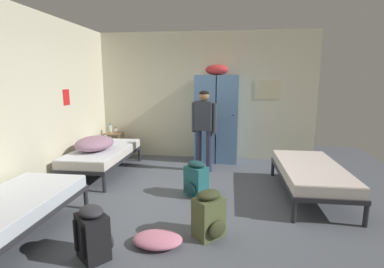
{
  "coord_description": "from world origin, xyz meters",
  "views": [
    {
      "loc": [
        0.55,
        -4.05,
        1.76
      ],
      "look_at": [
        0.0,
        0.24,
        0.95
      ],
      "focal_mm": 27.22,
      "sensor_mm": 36.0,
      "label": 1
    }
  ],
  "objects_px": {
    "bedding_heap": "(95,143)",
    "clothes_pile_pink": "(158,240)",
    "bed_right": "(311,172)",
    "person_traveler": "(204,123)",
    "water_bottle": "(110,129)",
    "locker_bank": "(216,117)",
    "bed_left_rear": "(103,154)",
    "lotion_bottle": "(116,130)",
    "shelf_unit": "(114,142)",
    "backpack_black": "(94,233)",
    "bed_left_front": "(6,210)",
    "backpack_teal": "(196,179)",
    "backpack_olive": "(209,215)"
  },
  "relations": [
    {
      "from": "backpack_olive",
      "to": "water_bottle",
      "type": "bearing_deg",
      "value": 127.89
    },
    {
      "from": "bed_left_front",
      "to": "backpack_black",
      "type": "height_order",
      "value": "backpack_black"
    },
    {
      "from": "shelf_unit",
      "to": "bed_right",
      "type": "relative_size",
      "value": 0.3
    },
    {
      "from": "bedding_heap",
      "to": "clothes_pile_pink",
      "type": "xyz_separation_m",
      "value": [
        1.7,
        -2.13,
        -0.55
      ]
    },
    {
      "from": "clothes_pile_pink",
      "to": "backpack_black",
      "type": "bearing_deg",
      "value": -152.75
    },
    {
      "from": "person_traveler",
      "to": "clothes_pile_pink",
      "type": "bearing_deg",
      "value": -95.59
    },
    {
      "from": "shelf_unit",
      "to": "bed_left_front",
      "type": "relative_size",
      "value": 0.3
    },
    {
      "from": "shelf_unit",
      "to": "backpack_black",
      "type": "bearing_deg",
      "value": -70.79
    },
    {
      "from": "bedding_heap",
      "to": "bed_right",
      "type": "bearing_deg",
      "value": -7.7
    },
    {
      "from": "locker_bank",
      "to": "lotion_bottle",
      "type": "height_order",
      "value": "locker_bank"
    },
    {
      "from": "locker_bank",
      "to": "water_bottle",
      "type": "bearing_deg",
      "value": 179.1
    },
    {
      "from": "shelf_unit",
      "to": "clothes_pile_pink",
      "type": "distance_m",
      "value": 3.91
    },
    {
      "from": "person_traveler",
      "to": "backpack_black",
      "type": "height_order",
      "value": "person_traveler"
    },
    {
      "from": "lotion_bottle",
      "to": "backpack_teal",
      "type": "xyz_separation_m",
      "value": [
        2.05,
        -1.97,
        -0.37
      ]
    },
    {
      "from": "bedding_heap",
      "to": "clothes_pile_pink",
      "type": "bearing_deg",
      "value": -51.44
    },
    {
      "from": "water_bottle",
      "to": "bed_left_front",
      "type": "bearing_deg",
      "value": -84.77
    },
    {
      "from": "shelf_unit",
      "to": "water_bottle",
      "type": "bearing_deg",
      "value": 165.96
    },
    {
      "from": "locker_bank",
      "to": "bedding_heap",
      "type": "relative_size",
      "value": 2.41
    },
    {
      "from": "bed_left_rear",
      "to": "bed_left_front",
      "type": "bearing_deg",
      "value": -90.0
    },
    {
      "from": "bed_left_front",
      "to": "person_traveler",
      "type": "bearing_deg",
      "value": 56.4
    },
    {
      "from": "person_traveler",
      "to": "water_bottle",
      "type": "height_order",
      "value": "person_traveler"
    },
    {
      "from": "bed_right",
      "to": "bed_left_rear",
      "type": "distance_m",
      "value": 3.66
    },
    {
      "from": "shelf_unit",
      "to": "locker_bank",
      "type": "bearing_deg",
      "value": -0.44
    },
    {
      "from": "shelf_unit",
      "to": "lotion_bottle",
      "type": "distance_m",
      "value": 0.3
    },
    {
      "from": "backpack_olive",
      "to": "backpack_black",
      "type": "bearing_deg",
      "value": -154.0
    },
    {
      "from": "locker_bank",
      "to": "bed_left_rear",
      "type": "height_order",
      "value": "locker_bank"
    },
    {
      "from": "bedding_heap",
      "to": "backpack_black",
      "type": "distance_m",
      "value": 2.69
    },
    {
      "from": "bed_right",
      "to": "backpack_olive",
      "type": "distance_m",
      "value": 2.0
    },
    {
      "from": "bedding_heap",
      "to": "lotion_bottle",
      "type": "bearing_deg",
      "value": 94.72
    },
    {
      "from": "water_bottle",
      "to": "shelf_unit",
      "type": "bearing_deg",
      "value": -14.04
    },
    {
      "from": "person_traveler",
      "to": "water_bottle",
      "type": "relative_size",
      "value": 7.6
    },
    {
      "from": "bed_right",
      "to": "backpack_black",
      "type": "relative_size",
      "value": 3.45
    },
    {
      "from": "bedding_heap",
      "to": "lotion_bottle",
      "type": "distance_m",
      "value": 1.26
    },
    {
      "from": "shelf_unit",
      "to": "backpack_teal",
      "type": "relative_size",
      "value": 1.04
    },
    {
      "from": "locker_bank",
      "to": "water_bottle",
      "type": "height_order",
      "value": "locker_bank"
    },
    {
      "from": "lotion_bottle",
      "to": "backpack_teal",
      "type": "height_order",
      "value": "lotion_bottle"
    },
    {
      "from": "water_bottle",
      "to": "backpack_olive",
      "type": "height_order",
      "value": "water_bottle"
    },
    {
      "from": "backpack_black",
      "to": "backpack_olive",
      "type": "distance_m",
      "value": 1.24
    },
    {
      "from": "bed_left_rear",
      "to": "backpack_teal",
      "type": "bearing_deg",
      "value": -24.73
    },
    {
      "from": "bed_right",
      "to": "backpack_olive",
      "type": "relative_size",
      "value": 3.45
    },
    {
      "from": "person_traveler",
      "to": "clothes_pile_pink",
      "type": "distance_m",
      "value": 2.82
    },
    {
      "from": "bedding_heap",
      "to": "clothes_pile_pink",
      "type": "relative_size",
      "value": 1.58
    },
    {
      "from": "locker_bank",
      "to": "bed_left_rear",
      "type": "xyz_separation_m",
      "value": [
        -2.08,
        -1.13,
        -0.59
      ]
    },
    {
      "from": "bed_right",
      "to": "backpack_olive",
      "type": "height_order",
      "value": "backpack_olive"
    },
    {
      "from": "locker_bank",
      "to": "bedding_heap",
      "type": "height_order",
      "value": "locker_bank"
    },
    {
      "from": "lotion_bottle",
      "to": "clothes_pile_pink",
      "type": "bearing_deg",
      "value": -61.99
    },
    {
      "from": "bedding_heap",
      "to": "water_bottle",
      "type": "relative_size",
      "value": 4.18
    },
    {
      "from": "bed_right",
      "to": "person_traveler",
      "type": "bearing_deg",
      "value": 148.93
    },
    {
      "from": "bed_left_front",
      "to": "backpack_black",
      "type": "distance_m",
      "value": 1.06
    },
    {
      "from": "water_bottle",
      "to": "backpack_olive",
      "type": "distance_m",
      "value": 4.07
    }
  ]
}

